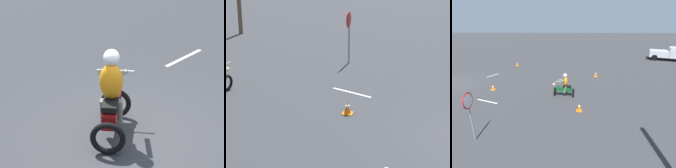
# 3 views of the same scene
# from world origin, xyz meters

# --- Properties ---
(ground_plane) EXTENTS (120.00, 120.00, 0.00)m
(ground_plane) POSITION_xyz_m (0.00, 0.00, 0.00)
(ground_plane) COLOR #333335
(motorcycle_rider_foreground) EXTENTS (1.46, 1.35, 1.66)m
(motorcycle_rider_foreground) POSITION_xyz_m (0.23, 0.20, 0.73)
(motorcycle_rider_foreground) COLOR black
(motorcycle_rider_foreground) RESTS_ON ground
(lane_stripe_s) EXTENTS (0.54, 1.59, 0.01)m
(lane_stripe_s) POSITION_xyz_m (2.48, -3.54, 0.00)
(lane_stripe_s) COLOR silver
(lane_stripe_s) RESTS_ON ground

